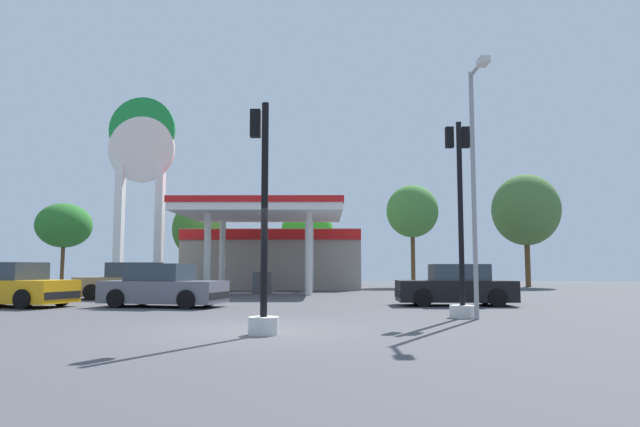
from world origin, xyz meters
TOP-DOWN VIEW (x-y plane):
  - ground_plane at (0.00, 0.00)m, footprint 90.00×90.00m
  - gas_station at (-1.70, 22.77)m, footprint 10.58×13.11m
  - station_pole_sign at (-8.31, 17.99)m, footprint 3.54×0.56m
  - car_0 at (-3.94, 7.23)m, footprint 4.31×2.54m
  - car_1 at (-6.68, 12.13)m, footprint 4.42×2.26m
  - car_2 at (6.07, 8.07)m, footprint 4.03×1.88m
  - car_3 at (-9.10, 7.28)m, footprint 4.48×2.81m
  - traffic_signal_0 at (5.14, 3.20)m, footprint 0.69×0.70m
  - traffic_signal_1 at (0.26, -0.71)m, footprint 0.63×0.66m
  - tree_0 at (-16.46, 27.03)m, footprint 3.73×3.73m
  - tree_1 at (-7.09, 26.91)m, footprint 3.65×3.65m
  - tree_2 at (0.27, 27.63)m, footprint 3.58×3.58m
  - tree_3 at (7.53, 27.20)m, footprint 3.55×3.55m
  - tree_4 at (15.42, 27.47)m, footprint 4.62×4.62m
  - corner_streetlamp at (5.38, 2.48)m, footprint 0.24×1.48m

SIDE VIEW (x-z plane):
  - ground_plane at x=0.00m, z-range 0.00..0.00m
  - car_2 at x=6.07m, z-range -0.07..1.37m
  - car_0 at x=-3.94m, z-range -0.07..1.38m
  - car_3 at x=-9.10m, z-range -0.07..1.42m
  - car_1 at x=-6.68m, z-range -0.07..1.46m
  - traffic_signal_1 at x=0.26m, z-range -0.79..3.87m
  - traffic_signal_0 at x=5.14m, z-range -0.68..4.57m
  - gas_station at x=-1.70m, z-range -0.12..4.46m
  - tree_2 at x=0.27m, z-range 0.99..6.64m
  - tree_1 at x=-7.09m, z-range 0.97..6.88m
  - corner_streetlamp at x=5.38m, z-range 0.69..7.18m
  - tree_0 at x=-16.46m, z-range 1.33..7.07m
  - tree_3 at x=7.53m, z-range 1.67..8.66m
  - tree_4 at x=15.42m, z-range 1.41..9.17m
  - station_pole_sign at x=-8.31m, z-range 1.27..11.72m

